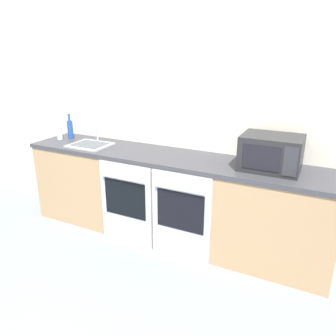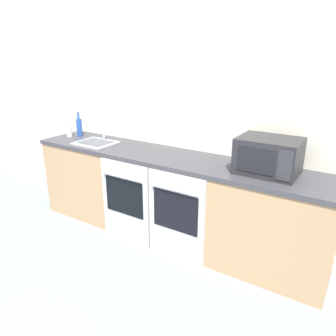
{
  "view_description": "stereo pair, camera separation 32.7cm",
  "coord_description": "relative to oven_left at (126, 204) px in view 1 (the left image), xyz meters",
  "views": [
    {
      "loc": [
        1.37,
        -0.79,
        1.85
      ],
      "look_at": [
        -0.01,
        1.97,
        0.77
      ],
      "focal_mm": 35.0,
      "sensor_mm": 36.0,
      "label": 1
    },
    {
      "loc": [
        1.66,
        -0.63,
        1.85
      ],
      "look_at": [
        -0.01,
        1.97,
        0.77
      ],
      "focal_mm": 35.0,
      "sensor_mm": 36.0,
      "label": 2
    }
  ],
  "objects": [
    {
      "name": "sink",
      "position": [
        -0.61,
        0.25,
        0.48
      ],
      "size": [
        0.42,
        0.36,
        0.24
      ],
      "color": "#A8AAAF",
      "rests_on": "counter_back"
    },
    {
      "name": "oven_left",
      "position": [
        0.0,
        0.0,
        0.0
      ],
      "size": [
        0.58,
        0.06,
        0.85
      ],
      "color": "#B7BABF",
      "rests_on": "ground_plane"
    },
    {
      "name": "microwave",
      "position": [
        1.29,
        0.33,
        0.62
      ],
      "size": [
        0.5,
        0.39,
        0.3
      ],
      "color": "#232326",
      "rests_on": "counter_back"
    },
    {
      "name": "bottle_blue",
      "position": [
        -1.01,
        0.39,
        0.58
      ],
      "size": [
        0.06,
        0.06,
        0.29
      ],
      "color": "#234793",
      "rests_on": "counter_back"
    },
    {
      "name": "wall_back",
      "position": [
        0.32,
        0.64,
        0.86
      ],
      "size": [
        10.0,
        0.06,
        2.6
      ],
      "color": "silver",
      "rests_on": "ground_plane"
    },
    {
      "name": "counter_back",
      "position": [
        0.32,
        0.31,
        0.02
      ],
      "size": [
        3.17,
        0.61,
        0.9
      ],
      "color": "tan",
      "rests_on": "ground_plane"
    },
    {
      "name": "oven_right",
      "position": [
        0.6,
        0.0,
        0.0
      ],
      "size": [
        0.58,
        0.06,
        0.85
      ],
      "color": "#B7BABF",
      "rests_on": "ground_plane"
    },
    {
      "name": "bottle_clear",
      "position": [
        -1.1,
        0.31,
        0.55
      ],
      "size": [
        0.07,
        0.07,
        0.21
      ],
      "color": "silver",
      "rests_on": "counter_back"
    }
  ]
}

